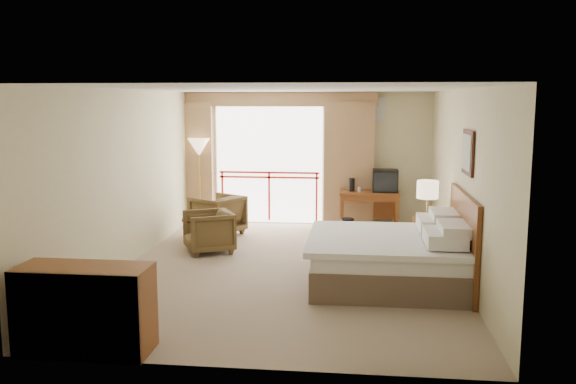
# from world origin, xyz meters

# --- Properties ---
(floor) EXTENTS (7.00, 7.00, 0.00)m
(floor) POSITION_xyz_m (0.00, 0.00, 0.00)
(floor) COLOR gray
(floor) RESTS_ON ground
(ceiling) EXTENTS (7.00, 7.00, 0.00)m
(ceiling) POSITION_xyz_m (0.00, 0.00, 2.70)
(ceiling) COLOR white
(ceiling) RESTS_ON wall_back
(wall_back) EXTENTS (5.00, 0.00, 5.00)m
(wall_back) POSITION_xyz_m (0.00, 3.50, 1.35)
(wall_back) COLOR beige
(wall_back) RESTS_ON ground
(wall_front) EXTENTS (5.00, 0.00, 5.00)m
(wall_front) POSITION_xyz_m (0.00, -3.50, 1.35)
(wall_front) COLOR beige
(wall_front) RESTS_ON ground
(wall_left) EXTENTS (0.00, 7.00, 7.00)m
(wall_left) POSITION_xyz_m (-2.50, 0.00, 1.35)
(wall_left) COLOR beige
(wall_left) RESTS_ON ground
(wall_right) EXTENTS (0.00, 7.00, 7.00)m
(wall_right) POSITION_xyz_m (2.50, 0.00, 1.35)
(wall_right) COLOR beige
(wall_right) RESTS_ON ground
(balcony_door) EXTENTS (2.40, 0.00, 2.40)m
(balcony_door) POSITION_xyz_m (-0.80, 3.48, 1.20)
(balcony_door) COLOR white
(balcony_door) RESTS_ON wall_back
(balcony_railing) EXTENTS (2.09, 0.03, 1.02)m
(balcony_railing) POSITION_xyz_m (-0.80, 3.46, 0.81)
(balcony_railing) COLOR red
(balcony_railing) RESTS_ON wall_back
(curtain_left) EXTENTS (1.00, 0.26, 2.50)m
(curtain_left) POSITION_xyz_m (-2.45, 3.35, 1.25)
(curtain_left) COLOR olive
(curtain_left) RESTS_ON wall_back
(curtain_right) EXTENTS (1.00, 0.26, 2.50)m
(curtain_right) POSITION_xyz_m (0.85, 3.35, 1.25)
(curtain_right) COLOR olive
(curtain_right) RESTS_ON wall_back
(valance) EXTENTS (4.40, 0.22, 0.28)m
(valance) POSITION_xyz_m (-0.80, 3.38, 2.55)
(valance) COLOR olive
(valance) RESTS_ON wall_back
(hvac_vent) EXTENTS (0.50, 0.04, 0.50)m
(hvac_vent) POSITION_xyz_m (1.30, 3.47, 2.35)
(hvac_vent) COLOR silver
(hvac_vent) RESTS_ON wall_back
(bed) EXTENTS (2.13, 2.06, 0.97)m
(bed) POSITION_xyz_m (1.50, -0.60, 0.38)
(bed) COLOR brown
(bed) RESTS_ON floor
(headboard) EXTENTS (0.06, 2.10, 1.30)m
(headboard) POSITION_xyz_m (2.46, -0.60, 0.65)
(headboard) COLOR #612D12
(headboard) RESTS_ON wall_right
(framed_art) EXTENTS (0.04, 0.72, 0.60)m
(framed_art) POSITION_xyz_m (2.47, -0.60, 1.85)
(framed_art) COLOR black
(framed_art) RESTS_ON wall_right
(nightstand) EXTENTS (0.49, 0.57, 0.65)m
(nightstand) POSITION_xyz_m (2.13, 0.78, 0.32)
(nightstand) COLOR #612D12
(nightstand) RESTS_ON floor
(table_lamp) EXTENTS (0.34, 0.34, 0.60)m
(table_lamp) POSITION_xyz_m (2.13, 0.83, 1.12)
(table_lamp) COLOR tan
(table_lamp) RESTS_ON nightstand
(phone) EXTENTS (0.21, 0.17, 0.08)m
(phone) POSITION_xyz_m (2.08, 0.63, 0.69)
(phone) COLOR black
(phone) RESTS_ON nightstand
(desk) EXTENTS (1.16, 0.56, 0.76)m
(desk) POSITION_xyz_m (1.26, 3.05, 0.59)
(desk) COLOR #612D12
(desk) RESTS_ON floor
(tv) EXTENTS (0.49, 0.39, 0.44)m
(tv) POSITION_xyz_m (1.56, 3.00, 0.97)
(tv) COLOR black
(tv) RESTS_ON desk
(coffee_maker) EXTENTS (0.15, 0.15, 0.26)m
(coffee_maker) POSITION_xyz_m (0.91, 3.00, 0.88)
(coffee_maker) COLOR black
(coffee_maker) RESTS_ON desk
(cup) EXTENTS (0.09, 0.09, 0.10)m
(cup) POSITION_xyz_m (1.06, 2.95, 0.80)
(cup) COLOR white
(cup) RESTS_ON desk
(wastebasket) EXTENTS (0.32, 0.32, 0.32)m
(wastebasket) POSITION_xyz_m (0.85, 2.45, 0.16)
(wastebasket) COLOR black
(wastebasket) RESTS_ON floor
(armchair_far) EXTENTS (1.14, 1.13, 0.76)m
(armchair_far) POSITION_xyz_m (-1.61, 2.21, 0.00)
(armchair_far) COLOR #4A371B
(armchair_far) RESTS_ON floor
(armchair_near) EXTENTS (1.02, 1.02, 0.70)m
(armchair_near) POSITION_xyz_m (-1.46, 0.87, 0.00)
(armchair_near) COLOR #4A371B
(armchair_near) RESTS_ON floor
(side_table) EXTENTS (0.45, 0.45, 0.49)m
(side_table) POSITION_xyz_m (-1.79, 1.23, 0.33)
(side_table) COLOR black
(side_table) RESTS_ON floor
(book) EXTENTS (0.29, 0.31, 0.02)m
(book) POSITION_xyz_m (-1.79, 1.23, 0.49)
(book) COLOR white
(book) RESTS_ON side_table
(floor_lamp) EXTENTS (0.45, 0.45, 1.77)m
(floor_lamp) POSITION_xyz_m (-2.20, 3.16, 1.52)
(floor_lamp) COLOR tan
(floor_lamp) RESTS_ON floor
(dresser) EXTENTS (1.34, 0.57, 0.89)m
(dresser) POSITION_xyz_m (-1.72, -3.28, 0.45)
(dresser) COLOR #612D12
(dresser) RESTS_ON floor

